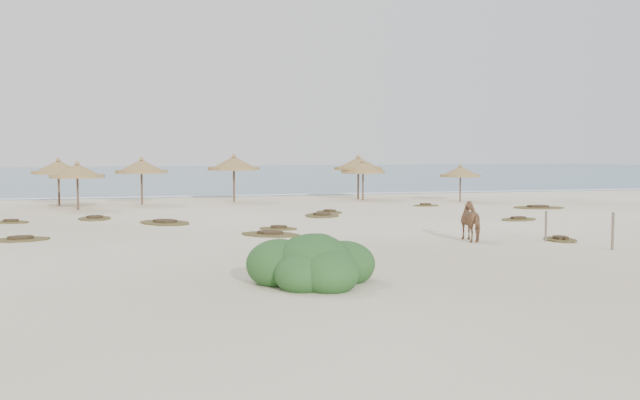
# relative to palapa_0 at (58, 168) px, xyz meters

# --- Properties ---
(ground) EXTENTS (160.00, 160.00, 0.00)m
(ground) POSITION_rel_palapa_0_xyz_m (11.46, -19.47, -2.21)
(ground) COLOR white
(ground) RESTS_ON ground
(ocean) EXTENTS (200.00, 100.00, 0.01)m
(ocean) POSITION_rel_palapa_0_xyz_m (11.46, 55.53, -2.21)
(ocean) COLOR navy
(ocean) RESTS_ON ground
(foam_line) EXTENTS (70.00, 0.60, 0.01)m
(foam_line) POSITION_rel_palapa_0_xyz_m (11.46, 6.53, -2.21)
(foam_line) COLOR white
(foam_line) RESTS_ON ground
(palapa_0) EXTENTS (3.75, 3.75, 2.85)m
(palapa_0) POSITION_rel_palapa_0_xyz_m (0.00, 0.00, 0.00)
(palapa_0) COLOR brown
(palapa_0) RESTS_ON ground
(palapa_1) EXTENTS (3.19, 3.19, 2.70)m
(palapa_1) POSITION_rel_palapa_0_xyz_m (1.33, -3.76, -0.12)
(palapa_1) COLOR brown
(palapa_1) RESTS_ON ground
(palapa_2) EXTENTS (3.42, 3.42, 2.88)m
(palapa_2) POSITION_rel_palapa_0_xyz_m (4.72, -0.57, 0.03)
(palapa_2) COLOR brown
(palapa_2) RESTS_ON ground
(palapa_3) EXTENTS (3.93, 3.93, 3.07)m
(palapa_3) POSITION_rel_palapa_0_xyz_m (10.37, 0.54, 0.17)
(palapa_3) COLOR brown
(palapa_3) RESTS_ON ground
(palapa_4) EXTENTS (4.22, 4.22, 2.99)m
(palapa_4) POSITION_rel_palapa_0_xyz_m (18.65, 0.74, 0.11)
(palapa_4) COLOR brown
(palapa_4) RESTS_ON ground
(palapa_5) EXTENTS (3.38, 3.38, 2.69)m
(palapa_5) POSITION_rel_palapa_0_xyz_m (18.71, -0.09, -0.12)
(palapa_5) COLOR brown
(palapa_5) RESTS_ON ground
(palapa_6) EXTENTS (3.21, 3.21, 2.40)m
(palapa_6) POSITION_rel_palapa_0_xyz_m (24.20, -3.03, -0.35)
(palapa_6) COLOR brown
(palapa_6) RESTS_ON ground
(horse) EXTENTS (0.85, 1.71, 1.41)m
(horse) POSITION_rel_palapa_0_xyz_m (16.04, -21.07, -1.51)
(horse) COLOR brown
(horse) RESTS_ON ground
(fence_post_near) EXTENTS (0.09, 0.09, 1.08)m
(fence_post_near) POSITION_rel_palapa_0_xyz_m (18.45, -21.87, -1.67)
(fence_post_near) COLOR #655A4C
(fence_post_near) RESTS_ON ground
(fence_post_far) EXTENTS (0.12, 0.12, 1.23)m
(fence_post_far) POSITION_rel_palapa_0_xyz_m (19.35, -24.34, -1.60)
(fence_post_far) COLOR #655A4C
(fence_post_far) RESTS_ON ground
(bush) EXTENTS (3.20, 2.82, 1.43)m
(bush) POSITION_rel_palapa_0_xyz_m (8.47, -27.69, -1.74)
(bush) COLOR #2E5E28
(bush) RESTS_ON ground
(scrub_0) EXTENTS (2.32, 1.76, 0.16)m
(scrub_0) POSITION_rel_palapa_0_xyz_m (0.30, -16.85, -2.16)
(scrub_0) COLOR brown
(scrub_0) RESTS_ON ground
(scrub_1) EXTENTS (3.02, 3.47, 0.16)m
(scrub_1) POSITION_rel_palapa_0_xyz_m (5.59, -12.05, -2.16)
(scrub_1) COLOR brown
(scrub_1) RESTS_ON ground
(scrub_2) EXTENTS (1.93, 1.73, 0.16)m
(scrub_2) POSITION_rel_palapa_0_xyz_m (10.00, -15.66, -2.16)
(scrub_2) COLOR brown
(scrub_2) RESTS_ON ground
(scrub_3) EXTENTS (2.43, 3.01, 0.16)m
(scrub_3) POSITION_rel_palapa_0_xyz_m (13.25, -10.36, -2.16)
(scrub_3) COLOR brown
(scrub_3) RESTS_ON ground
(scrub_4) EXTENTS (2.19, 1.76, 0.16)m
(scrub_4) POSITION_rel_palapa_0_xyz_m (21.58, -14.64, -2.16)
(scrub_4) COLOR brown
(scrub_4) RESTS_ON ground
(scrub_5) EXTENTS (3.20, 2.42, 0.16)m
(scrub_5) POSITION_rel_palapa_0_xyz_m (26.21, -8.80, -2.16)
(scrub_5) COLOR brown
(scrub_5) RESTS_ON ground
(scrub_6) EXTENTS (1.51, 2.32, 0.16)m
(scrub_6) POSITION_rel_palapa_0_xyz_m (2.47, -9.19, -2.16)
(scrub_6) COLOR brown
(scrub_6) RESTS_ON ground
(scrub_7) EXTENTS (1.54, 2.01, 0.16)m
(scrub_7) POSITION_rel_palapa_0_xyz_m (14.10, -8.64, -2.16)
(scrub_7) COLOR brown
(scrub_7) RESTS_ON ground
(scrub_8) EXTENTS (1.99, 1.78, 0.16)m
(scrub_8) POSITION_rel_palapa_0_xyz_m (-1.06, -10.05, -2.16)
(scrub_8) COLOR brown
(scrub_8) RESTS_ON ground
(scrub_9) EXTENTS (2.88, 2.82, 0.16)m
(scrub_9) POSITION_rel_palapa_0_xyz_m (9.30, -17.57, -2.16)
(scrub_9) COLOR brown
(scrub_9) RESTS_ON ground
(scrub_10) EXTENTS (1.63, 1.16, 0.16)m
(scrub_10) POSITION_rel_palapa_0_xyz_m (20.70, -5.78, -2.16)
(scrub_10) COLOR brown
(scrub_10) RESTS_ON ground
(scrub_11) EXTENTS (1.39, 2.03, 0.16)m
(scrub_11) POSITION_rel_palapa_0_xyz_m (9.37, -22.14, -2.16)
(scrub_11) COLOR brown
(scrub_11) RESTS_ON ground
(scrub_12) EXTENTS (1.29, 1.77, 0.16)m
(scrub_12) POSITION_rel_palapa_0_xyz_m (19.10, -21.79, -2.16)
(scrub_12) COLOR brown
(scrub_12) RESTS_ON ground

